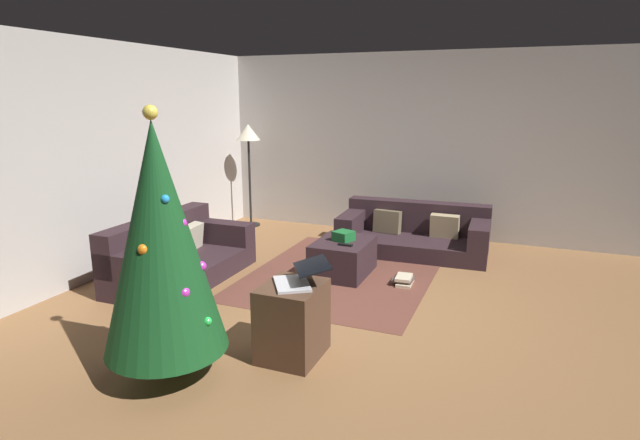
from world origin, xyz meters
TOP-DOWN VIEW (x-y plane):
  - ground_plane at (0.00, 0.00)m, footprint 6.40×6.40m
  - rear_partition at (0.00, 3.14)m, footprint 6.40×0.12m
  - corner_partition at (3.14, 0.00)m, footprint 0.12×6.40m
  - couch_left at (0.20, 2.24)m, footprint 1.71×0.91m
  - couch_right at (2.24, -0.00)m, footprint 0.98×1.92m
  - ottoman at (1.04, 0.57)m, footprint 0.78×0.59m
  - gift_box at (1.05, 0.57)m, footprint 0.25×0.25m
  - tv_remote at (0.87, 0.48)m, footprint 0.05×0.16m
  - christmas_tree at (-1.51, 1.01)m, footprint 0.87×0.87m
  - side_table at (-0.91, 0.29)m, footprint 0.52×0.44m
  - laptop at (-0.88, 0.24)m, footprint 0.52×0.54m
  - book_stack at (0.98, -0.16)m, footprint 0.30×0.22m
  - corner_lamp at (2.64, 2.68)m, footprint 0.36×0.36m
  - area_rug at (1.04, 0.57)m, footprint 2.60×2.00m

SIDE VIEW (x-z plane):
  - ground_plane at x=0.00m, z-range 0.00..0.00m
  - area_rug at x=1.04m, z-range 0.00..0.01m
  - book_stack at x=0.98m, z-range 0.00..0.09m
  - ottoman at x=1.04m, z-range 0.00..0.40m
  - couch_right at x=2.24m, z-range -0.07..0.55m
  - couch_left at x=0.20m, z-range -0.08..0.61m
  - side_table at x=-0.91m, z-range 0.00..0.59m
  - tv_remote at x=0.87m, z-range 0.40..0.42m
  - gift_box at x=1.05m, z-range 0.40..0.51m
  - laptop at x=-0.88m, z-range 0.56..0.74m
  - christmas_tree at x=-1.51m, z-range 0.06..2.01m
  - rear_partition at x=0.00m, z-range 0.00..2.60m
  - corner_partition at x=3.14m, z-range 0.00..2.60m
  - corner_lamp at x=2.64m, z-range 0.55..2.13m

